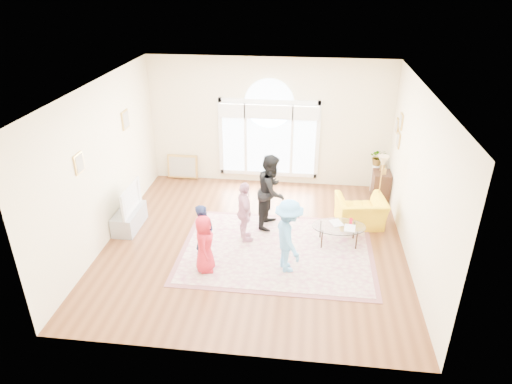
# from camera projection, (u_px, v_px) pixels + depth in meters

# --- Properties ---
(ground) EXTENTS (6.00, 6.00, 0.00)m
(ground) POSITION_uv_depth(u_px,v_px,m) (254.00, 243.00, 9.34)
(ground) COLOR #552E18
(ground) RESTS_ON ground
(room_shell) EXTENTS (6.00, 6.00, 6.00)m
(room_shell) POSITION_uv_depth(u_px,v_px,m) (269.00, 126.00, 11.16)
(room_shell) COLOR beige
(room_shell) RESTS_ON ground
(area_rug) EXTENTS (3.60, 2.60, 0.02)m
(area_rug) POSITION_uv_depth(u_px,v_px,m) (277.00, 250.00, 9.10)
(area_rug) COLOR beige
(area_rug) RESTS_ON ground
(rug_border) EXTENTS (3.80, 2.80, 0.01)m
(rug_border) POSITION_uv_depth(u_px,v_px,m) (277.00, 250.00, 9.10)
(rug_border) COLOR #834D50
(rug_border) RESTS_ON ground
(tv_console) EXTENTS (0.45, 1.00, 0.42)m
(tv_console) POSITION_uv_depth(u_px,v_px,m) (129.00, 219.00, 9.81)
(tv_console) COLOR #9B9DA3
(tv_console) RESTS_ON ground
(television) EXTENTS (0.17, 1.00, 0.57)m
(television) POSITION_uv_depth(u_px,v_px,m) (127.00, 198.00, 9.59)
(television) COLOR black
(television) RESTS_ON tv_console
(coffee_table) EXTENTS (1.11, 0.75, 0.54)m
(coffee_table) POSITION_uv_depth(u_px,v_px,m) (339.00, 227.00, 9.14)
(coffee_table) COLOR silver
(coffee_table) RESTS_ON ground
(armchair) EXTENTS (1.13, 1.02, 0.65)m
(armchair) POSITION_uv_depth(u_px,v_px,m) (360.00, 212.00, 9.85)
(armchair) COLOR yellow
(armchair) RESTS_ON ground
(side_cabinet) EXTENTS (0.40, 0.50, 0.70)m
(side_cabinet) POSITION_uv_depth(u_px,v_px,m) (381.00, 186.00, 10.95)
(side_cabinet) COLOR black
(side_cabinet) RESTS_ON ground
(floor_lamp) EXTENTS (0.31, 0.31, 1.51)m
(floor_lamp) POSITION_uv_depth(u_px,v_px,m) (383.00, 166.00, 9.67)
(floor_lamp) COLOR black
(floor_lamp) RESTS_ON ground
(plant_pedestal) EXTENTS (0.20, 0.20, 0.70)m
(plant_pedestal) POSITION_uv_depth(u_px,v_px,m) (375.00, 178.00, 11.36)
(plant_pedestal) COLOR white
(plant_pedestal) RESTS_ON ground
(potted_plant) EXTENTS (0.39, 0.34, 0.42)m
(potted_plant) POSITION_uv_depth(u_px,v_px,m) (378.00, 157.00, 11.11)
(potted_plant) COLOR #33722D
(potted_plant) RESTS_ON plant_pedestal
(leaning_picture) EXTENTS (0.80, 0.14, 0.62)m
(leaning_picture) POSITION_uv_depth(u_px,v_px,m) (184.00, 178.00, 12.16)
(leaning_picture) COLOR tan
(leaning_picture) RESTS_ON ground
(child_red) EXTENTS (0.43, 0.59, 1.12)m
(child_red) POSITION_uv_depth(u_px,v_px,m) (205.00, 244.00, 8.26)
(child_red) COLOR red
(child_red) RESTS_ON area_rug
(child_navy) EXTENTS (0.43, 0.52, 1.23)m
(child_navy) POSITION_uv_depth(u_px,v_px,m) (204.00, 235.00, 8.41)
(child_navy) COLOR #151C39
(child_navy) RESTS_ON area_rug
(child_black) EXTENTS (0.75, 0.89, 1.62)m
(child_black) POSITION_uv_depth(u_px,v_px,m) (272.00, 191.00, 9.61)
(child_black) COLOR black
(child_black) RESTS_ON area_rug
(child_pink) EXTENTS (0.56, 0.82, 1.29)m
(child_pink) POSITION_uv_depth(u_px,v_px,m) (245.00, 212.00, 9.14)
(child_pink) COLOR #D391AA
(child_pink) RESTS_ON area_rug
(child_blue) EXTENTS (0.82, 1.04, 1.42)m
(child_blue) POSITION_uv_depth(u_px,v_px,m) (289.00, 236.00, 8.21)
(child_blue) COLOR #58A3E4
(child_blue) RESTS_ON area_rug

